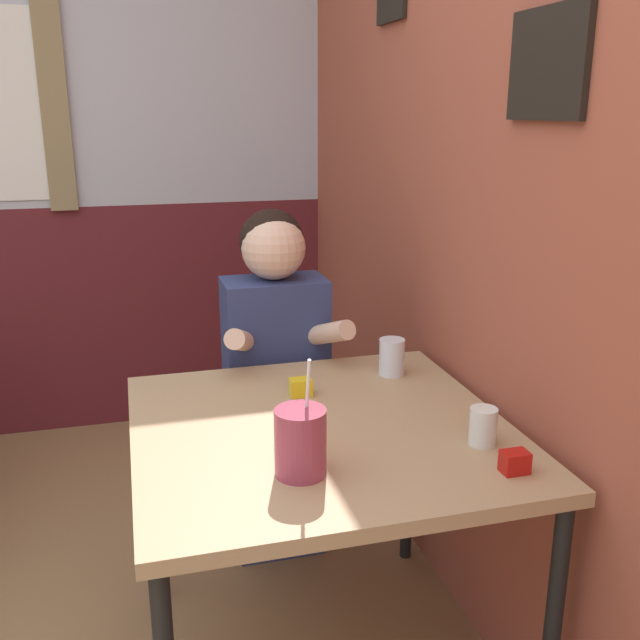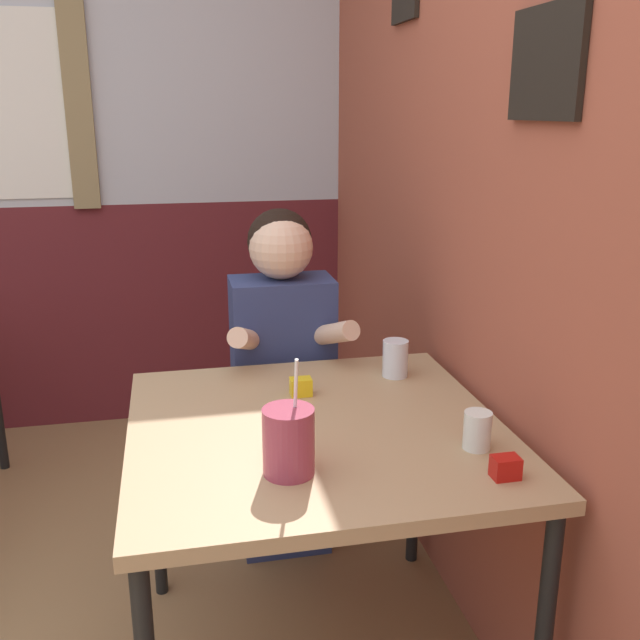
# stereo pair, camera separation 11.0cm
# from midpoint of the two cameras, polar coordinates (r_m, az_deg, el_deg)

# --- Properties ---
(brick_wall_right) EXTENTS (0.08, 4.31, 2.70)m
(brick_wall_right) POSITION_cam_midpoint_polar(r_m,az_deg,el_deg) (2.53, 6.21, 12.24)
(brick_wall_right) COLOR #9E4C38
(brick_wall_right) RESTS_ON ground_plane
(back_wall) EXTENTS (5.65, 0.09, 2.70)m
(back_wall) POSITION_cam_midpoint_polar(r_m,az_deg,el_deg) (3.57, -23.01, 12.34)
(back_wall) COLOR silver
(back_wall) RESTS_ON ground_plane
(main_table) EXTENTS (0.95, 0.95, 0.76)m
(main_table) POSITION_cam_midpoint_polar(r_m,az_deg,el_deg) (1.87, -1.64, -10.23)
(main_table) COLOR tan
(main_table) RESTS_ON ground_plane
(person_seated) EXTENTS (0.42, 0.41, 1.23)m
(person_seated) POSITION_cam_midpoint_polar(r_m,az_deg,el_deg) (2.45, -4.84, -4.66)
(person_seated) COLOR navy
(person_seated) RESTS_ON ground_plane
(cocktail_pitcher) EXTENTS (0.12, 0.12, 0.27)m
(cocktail_pitcher) POSITION_cam_midpoint_polar(r_m,az_deg,el_deg) (1.58, -3.58, -9.74)
(cocktail_pitcher) COLOR #99384C
(cocktail_pitcher) RESTS_ON main_table
(glass_near_pitcher) EXTENTS (0.08, 0.08, 0.11)m
(glass_near_pitcher) POSITION_cam_midpoint_polar(r_m,az_deg,el_deg) (2.17, 4.32, -2.98)
(glass_near_pitcher) COLOR silver
(glass_near_pitcher) RESTS_ON main_table
(glass_center) EXTENTS (0.07, 0.07, 0.09)m
(glass_center) POSITION_cam_midpoint_polar(r_m,az_deg,el_deg) (1.76, 11.16, -8.36)
(glass_center) COLOR silver
(glass_center) RESTS_ON main_table
(condiment_ketchup) EXTENTS (0.06, 0.04, 0.05)m
(condiment_ketchup) POSITION_cam_midpoint_polar(r_m,az_deg,el_deg) (1.65, 13.47, -11.02)
(condiment_ketchup) COLOR #B7140F
(condiment_ketchup) RESTS_ON main_table
(condiment_mustard) EXTENTS (0.06, 0.04, 0.05)m
(condiment_mustard) POSITION_cam_midpoint_polar(r_m,az_deg,el_deg) (2.02, -3.11, -5.41)
(condiment_mustard) COLOR yellow
(condiment_mustard) RESTS_ON main_table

